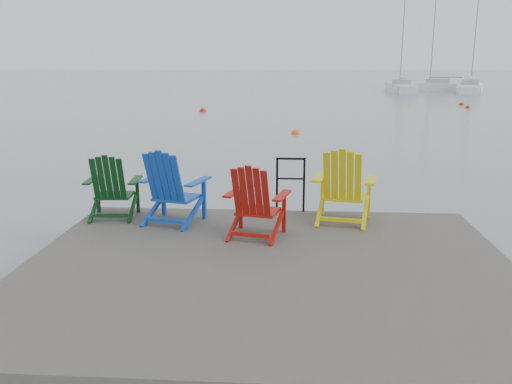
# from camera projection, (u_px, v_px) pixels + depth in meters

# --- Properties ---
(ground) EXTENTS (400.00, 400.00, 0.00)m
(ground) POSITION_uv_depth(u_px,v_px,m) (268.00, 303.00, 6.70)
(ground) COLOR slate
(ground) RESTS_ON ground
(dock) EXTENTS (6.00, 5.00, 1.40)m
(dock) POSITION_uv_depth(u_px,v_px,m) (268.00, 277.00, 6.62)
(dock) COLOR #2B2926
(dock) RESTS_ON ground
(handrail) EXTENTS (0.48, 0.04, 0.90)m
(handrail) POSITION_uv_depth(u_px,v_px,m) (291.00, 179.00, 8.81)
(handrail) COLOR black
(handrail) RESTS_ON dock
(chair_green) EXTENTS (0.86, 0.80, 1.02)m
(chair_green) POSITION_uv_depth(u_px,v_px,m) (112.00, 186.00, 8.44)
(chair_green) COLOR #093511
(chair_green) RESTS_ON dock
(chair_blue) EXTENTS (1.06, 1.01, 1.14)m
(chair_blue) POSITION_uv_depth(u_px,v_px,m) (172.00, 187.00, 8.15)
(chair_blue) COLOR #1142B1
(chair_blue) RESTS_ON dock
(chair_red) EXTENTS (0.95, 0.90, 1.05)m
(chair_red) POSITION_uv_depth(u_px,v_px,m) (255.00, 201.00, 7.50)
(chair_red) COLOR #97120B
(chair_red) RESTS_ON dock
(chair_yellow) EXTENTS (1.04, 0.98, 1.16)m
(chair_yellow) POSITION_uv_depth(u_px,v_px,m) (343.00, 185.00, 8.18)
(chair_yellow) COLOR #D7C90B
(chair_yellow) RESTS_ON dock
(sailboat_near) EXTENTS (2.40, 8.09, 11.11)m
(sailboat_near) POSITION_uv_depth(u_px,v_px,m) (400.00, 88.00, 53.26)
(sailboat_near) COLOR silver
(sailboat_near) RESTS_ON ground
(sailboat_mid) EXTENTS (4.71, 8.38, 11.27)m
(sailboat_mid) POSITION_uv_depth(u_px,v_px,m) (470.00, 89.00, 52.36)
(sailboat_mid) COLOR white
(sailboat_mid) RESTS_ON ground
(sailboat_far) EXTENTS (7.46, 2.83, 10.20)m
(sailboat_far) POSITION_uv_depth(u_px,v_px,m) (434.00, 87.00, 55.42)
(sailboat_far) COLOR silver
(sailboat_far) RESTS_ON ground
(buoy_a) EXTENTS (0.35, 0.35, 0.35)m
(buoy_a) POSITION_uv_depth(u_px,v_px,m) (295.00, 134.00, 22.37)
(buoy_a) COLOR #EA500D
(buoy_a) RESTS_ON ground
(buoy_b) EXTENTS (0.41, 0.41, 0.41)m
(buoy_b) POSITION_uv_depth(u_px,v_px,m) (203.00, 112.00, 32.39)
(buoy_b) COLOR red
(buoy_b) RESTS_ON ground
(buoy_c) EXTENTS (0.32, 0.32, 0.32)m
(buoy_c) POSITION_uv_depth(u_px,v_px,m) (468.00, 108.00, 34.93)
(buoy_c) COLOR red
(buoy_c) RESTS_ON ground
(buoy_d) EXTENTS (0.40, 0.40, 0.40)m
(buoy_d) POSITION_uv_depth(u_px,v_px,m) (462.00, 105.00, 37.28)
(buoy_d) COLOR red
(buoy_d) RESTS_ON ground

